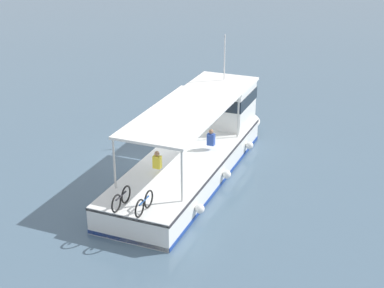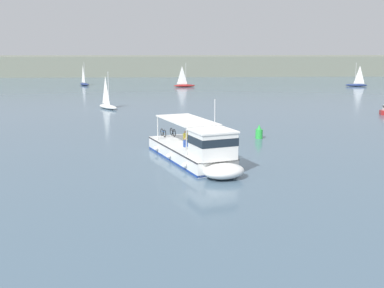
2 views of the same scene
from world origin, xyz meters
name	(u,v)px [view 2 (image 2 of 2)]	position (x,y,z in m)	size (l,w,h in m)	color
ground_plane	(216,161)	(0.00, 0.00, 0.00)	(400.00, 400.00, 0.00)	slate
distant_shoreline	(178,65)	(0.00, 122.93, 3.02)	(400.00, 28.00, 6.03)	slate
ferry_main	(197,151)	(-1.58, -1.00, 1.01)	(7.20, 13.00, 5.32)	white
sailboat_mid_channel	(108,105)	(-12.46, 33.84, 0.54)	(3.80, 4.78, 5.40)	white
sailboat_near_starboard	(84,83)	(-23.17, 78.34, 0.54)	(3.50, 4.89, 5.40)	navy
sailboat_near_port	(357,84)	(39.49, 72.12, 0.54)	(5.00, 2.85, 5.40)	navy
sailboat_outer_anchorage	(184,85)	(0.09, 72.63, 0.54)	(4.91, 1.84, 5.40)	maroon
channel_buoy	(259,133)	(5.17, 9.41, 0.57)	(0.70, 0.70, 1.40)	green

